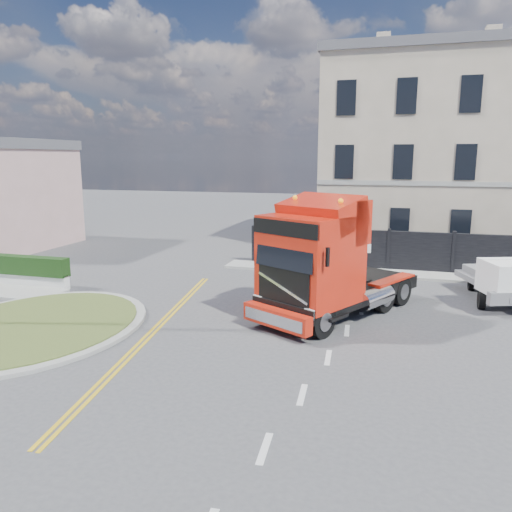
% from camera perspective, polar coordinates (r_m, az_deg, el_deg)
% --- Properties ---
extents(ground, '(120.00, 120.00, 0.00)m').
position_cam_1_polar(ground, '(17.52, 0.77, -7.21)').
color(ground, '#424244').
rests_on(ground, ground).
extents(traffic_island, '(6.80, 6.80, 0.17)m').
position_cam_1_polar(traffic_island, '(18.12, -24.04, -7.33)').
color(traffic_island, gray).
rests_on(traffic_island, ground).
extents(hoarding_fence, '(18.80, 0.25, 2.00)m').
position_cam_1_polar(hoarding_fence, '(25.56, 20.59, 0.27)').
color(hoarding_fence, black).
rests_on(hoarding_fence, ground).
extents(georgian_building, '(12.30, 10.30, 12.80)m').
position_cam_1_polar(georgian_building, '(32.60, 19.17, 11.02)').
color(georgian_building, '#C5B39C').
rests_on(georgian_building, ground).
extents(pavement_far, '(20.00, 1.60, 0.12)m').
position_cam_1_polar(pavement_far, '(24.83, 19.34, -2.18)').
color(pavement_far, gray).
rests_on(pavement_far, ground).
extents(truck, '(5.60, 7.35, 4.17)m').
position_cam_1_polar(truck, '(17.21, 7.61, -1.20)').
color(truck, black).
rests_on(truck, ground).
extents(flatbed_pickup, '(3.06, 4.83, 1.85)m').
position_cam_1_polar(flatbed_pickup, '(20.87, 26.69, -2.58)').
color(flatbed_pickup, slate).
rests_on(flatbed_pickup, ground).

